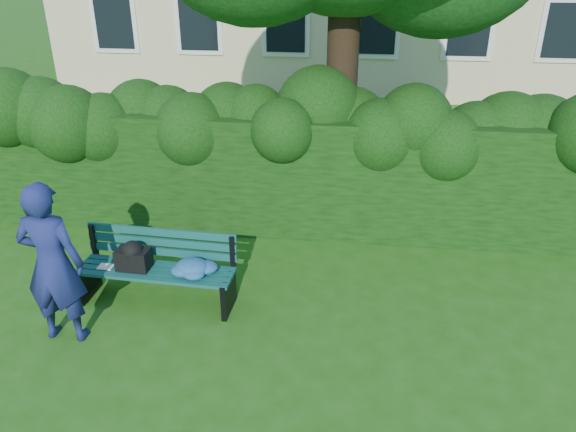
# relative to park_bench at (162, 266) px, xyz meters

# --- Properties ---
(ground) EXTENTS (80.00, 80.00, 0.00)m
(ground) POSITION_rel_park_bench_xyz_m (1.47, 0.06, -0.50)
(ground) COLOR #215A10
(ground) RESTS_ON ground
(hedge) EXTENTS (10.00, 1.00, 1.80)m
(hedge) POSITION_rel_park_bench_xyz_m (1.47, 2.26, 0.40)
(hedge) COLOR black
(hedge) RESTS_ON ground
(park_bench) EXTENTS (1.94, 0.65, 0.89)m
(park_bench) POSITION_rel_park_bench_xyz_m (0.00, 0.00, 0.00)
(park_bench) COLOR #0E4748
(park_bench) RESTS_ON ground
(man_reading) EXTENTS (0.70, 0.46, 1.90)m
(man_reading) POSITION_rel_park_bench_xyz_m (-0.90, -0.80, 0.45)
(man_reading) COLOR navy
(man_reading) RESTS_ON ground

